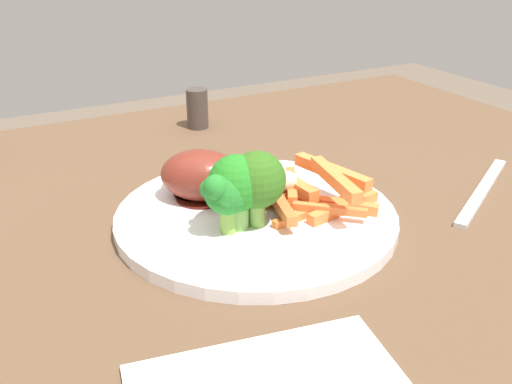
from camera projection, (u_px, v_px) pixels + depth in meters
The scene contains 10 objects.
dining_table at pixel (281, 308), 0.63m from camera, with size 0.96×0.79×0.74m.
dinner_plate at pixel (256, 217), 0.55m from camera, with size 0.27×0.27×0.01m, color white.
broccoli_floret_front at pixel (225, 193), 0.50m from camera, with size 0.05×0.04×0.06m.
broccoli_floret_middle at pixel (239, 184), 0.51m from camera, with size 0.05×0.05×0.07m.
broccoli_floret_back at pixel (255, 179), 0.51m from camera, with size 0.06×0.06×0.07m.
carrot_fries_pile at pixel (309, 193), 0.56m from camera, with size 0.13×0.15×0.04m.
chicken_drumstick_near at pixel (197, 176), 0.57m from camera, with size 0.06×0.12×0.04m.
chicken_drumstick_far at pixel (205, 176), 0.56m from camera, with size 0.13×0.10×0.05m.
fork at pixel (482, 190), 0.61m from camera, with size 0.19×0.01×0.01m, color silver.
pepper_shaker at pixel (197, 109), 0.80m from camera, with size 0.03×0.03×0.05m, color #423833.
Camera 1 is at (-0.27, -0.44, 1.00)m, focal length 40.42 mm.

